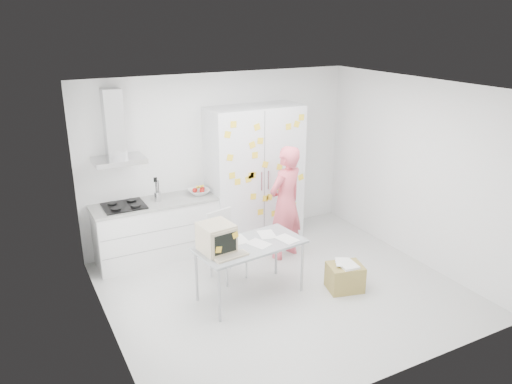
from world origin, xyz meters
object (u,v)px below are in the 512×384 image
person (286,203)px  desk (229,242)px  chair (225,241)px  cardboard_box (345,277)px

person → desk: 1.51m
desk → chair: desk is taller
desk → cardboard_box: 1.69m
person → desk: bearing=12.6°
chair → cardboard_box: size_ratio=1.83×
person → chair: 1.13m
person → desk: size_ratio=1.19×
person → chair: (-1.07, -0.15, -0.33)m
person → chair: size_ratio=1.81×
person → desk: person is taller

